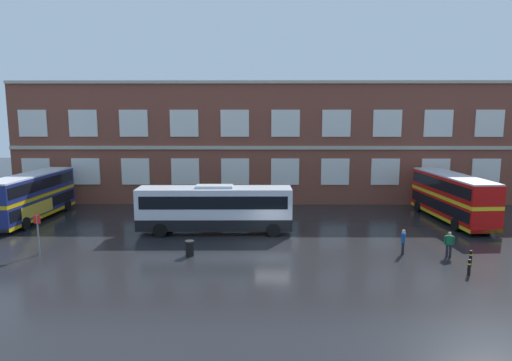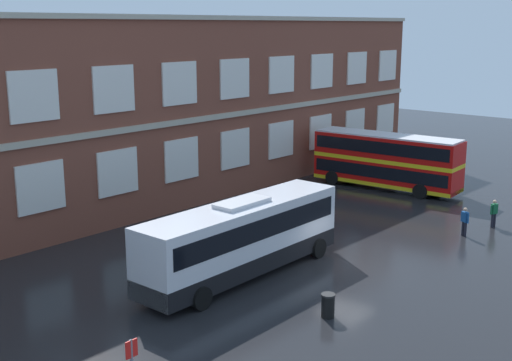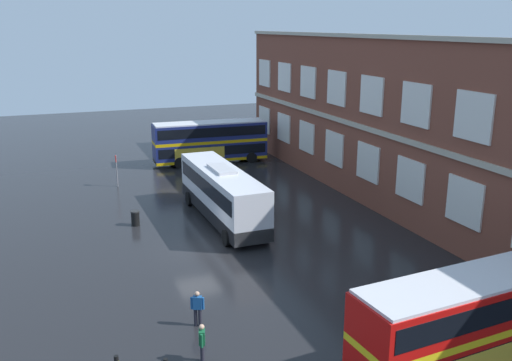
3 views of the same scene
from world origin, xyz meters
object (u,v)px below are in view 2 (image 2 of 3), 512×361
Objects in this scene: waiting_passenger at (494,212)px; second_passenger at (465,221)px; touring_coach at (242,239)px; station_litter_bin at (328,305)px; double_decker_middle at (386,160)px.

waiting_passenger is 1.00× the size of second_passenger.
touring_coach is 11.69× the size of station_litter_bin.
double_decker_middle is 10.96m from waiting_passenger.
station_litter_bin is at bearing 179.65° from waiting_passenger.
touring_coach reaches higher than waiting_passenger.
second_passenger is at bearing -22.23° from touring_coach.
waiting_passenger is at bearing -0.35° from station_litter_bin.
touring_coach is at bearing 157.77° from second_passenger.
touring_coach is at bearing 159.55° from waiting_passenger.
station_litter_bin is (-1.10, -5.84, -1.39)m from touring_coach.
station_litter_bin is (-21.38, -9.89, -1.63)m from double_decker_middle.
second_passenger is (-2.82, 0.58, 0.00)m from waiting_passenger.
second_passenger is 14.25m from station_litter_bin.
double_decker_middle reaches higher than waiting_passenger.
double_decker_middle is 20.68m from touring_coach.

